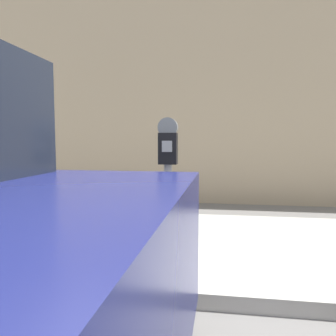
# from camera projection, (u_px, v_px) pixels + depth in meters

# --- Properties ---
(sidewalk) EXTENTS (24.00, 2.80, 0.14)m
(sidewalk) POSITION_uv_depth(u_px,v_px,m) (206.00, 246.00, 3.95)
(sidewalk) COLOR #ADAAA3
(sidewalk) RESTS_ON ground_plane
(building_facade) EXTENTS (24.00, 0.30, 5.85)m
(building_facade) POSITION_uv_depth(u_px,v_px,m) (213.00, 65.00, 6.87)
(building_facade) COLOR tan
(building_facade) RESTS_ON ground_plane
(parking_meter) EXTENTS (0.18, 0.12, 1.41)m
(parking_meter) POSITION_uv_depth(u_px,v_px,m) (168.00, 170.00, 3.04)
(parking_meter) COLOR gray
(parking_meter) RESTS_ON sidewalk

